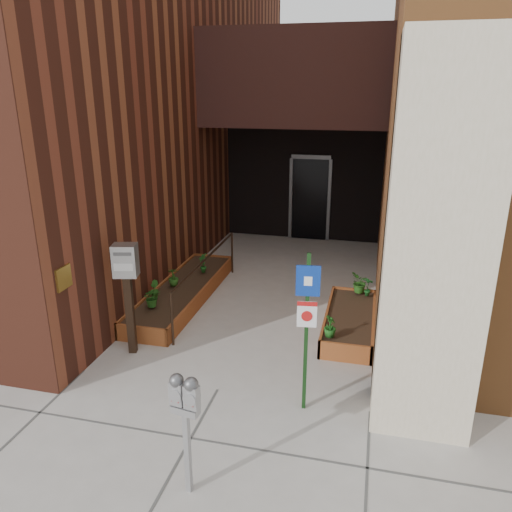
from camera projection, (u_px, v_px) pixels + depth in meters
The scene contains 15 objects.
ground at pixel (217, 390), 6.68m from camera, with size 80.00×80.00×0.00m, color #9E9991.
architecture at pixel (297, 34), 11.44m from camera, with size 20.00×14.60×10.00m.
planter_left at pixel (183, 293), 9.46m from camera, with size 0.90×3.60×0.30m.
planter_right at pixel (350, 322), 8.30m from camera, with size 0.80×2.20×0.30m.
handrail at pixel (206, 265), 9.11m from camera, with size 0.04×3.34×0.90m.
parking_meter at pixel (185, 404), 4.69m from camera, with size 0.31×0.16×1.33m.
sign_post at pixel (307, 317), 5.89m from camera, with size 0.28×0.08×2.06m.
payment_dropbox at pixel (127, 276), 7.24m from camera, with size 0.39×0.33×1.72m.
shrub_left_a at pixel (152, 297), 8.43m from camera, with size 0.30×0.30×0.33m, color #215718.
shrub_left_b at pixel (154, 289), 8.78m from camera, with size 0.17×0.17×0.32m, color #26611B.
shrub_left_c at pixel (173, 277), 9.32m from camera, with size 0.19×0.19×0.34m, color #255518.
shrub_left_d at pixel (203, 263), 9.97m from camera, with size 0.21×0.21×0.39m, color #19591B.
shrub_right_a at pixel (330, 326), 7.42m from camera, with size 0.19×0.19×0.33m, color #1B5418.
shrub_right_b at pixel (368, 287), 8.85m from camera, with size 0.19×0.19×0.35m, color #17531C.
shrub_right_c at pixel (360, 283), 8.98m from camera, with size 0.34×0.34×0.38m, color #275D1A.
Camera 1 is at (1.87, -5.45, 3.86)m, focal length 35.00 mm.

